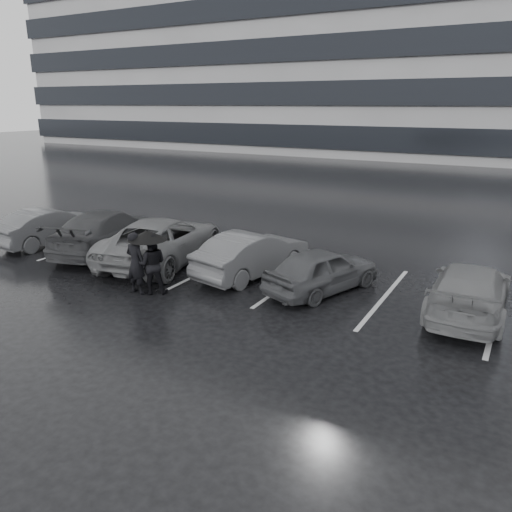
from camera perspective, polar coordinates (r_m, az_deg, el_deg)
The scene contains 12 objects.
ground at distance 13.35m, azimuth -2.74°, elevation -5.52°, with size 160.00×160.00×0.00m, color black.
office_building at distance 65.68m, azimuth 3.54°, elevation 25.13°, with size 61.00×26.00×29.00m.
car_main at distance 14.16m, azimuth 7.57°, elevation -1.58°, with size 1.49×3.70×1.26m, color black.
car_west_a at distance 15.37m, azimuth -0.43°, elevation 0.28°, with size 1.44×4.13×1.36m, color #313133.
car_west_b at distance 16.95m, azimuth -10.66°, elevation 1.84°, with size 2.50×5.41×1.50m, color #4C4C4E.
car_west_c at distance 18.60m, azimuth -16.64°, elevation 2.75°, with size 2.09×5.14×1.49m, color black.
car_west_d at distance 20.41m, azimuth -22.45°, elevation 3.19°, with size 1.43×4.11×1.35m, color #313133.
car_east at distance 13.64m, azimuth 23.21°, elevation -3.55°, with size 1.80×4.42×1.28m, color #4C4C4E.
pedestrian_left at distance 14.19m, azimuth -13.57°, elevation -0.78°, with size 0.65×0.42×1.77m, color black.
pedestrian_right at distance 14.11m, azimuth -11.83°, elevation -0.91°, with size 0.83×0.65×1.71m, color black.
umbrella at distance 13.96m, azimuth -12.34°, elevation 2.34°, with size 1.08×1.08×1.83m.
stall_stripes at distance 15.74m, azimuth -0.40°, elevation -1.91°, with size 19.72×5.00×0.00m.
Camera 1 is at (6.58, -10.42, 5.13)m, focal length 35.00 mm.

